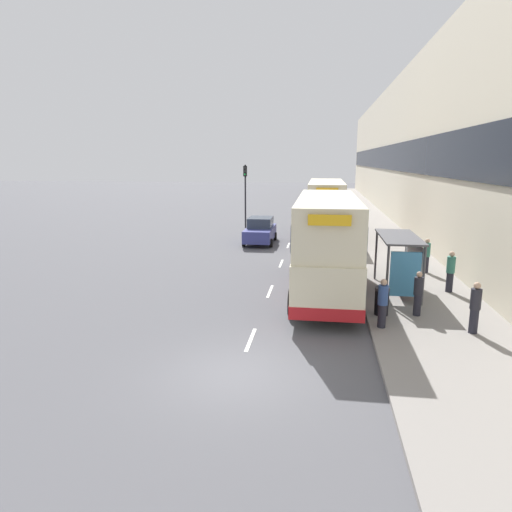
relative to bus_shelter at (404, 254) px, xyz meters
The scene contains 24 objects.
ground_plane 10.33m from the bus_shelter, 124.63° to the right, with size 220.00×220.00×0.00m, color #515156.
pavement 30.21m from the bus_shelter, 88.62° to the left, with size 5.00×93.00×0.14m.
terrace_facade 30.91m from the bus_shelter, 81.11° to the left, with size 3.10×93.00×13.64m.
lane_mark_0 8.43m from the bus_shelter, 134.63° to the right, with size 0.12×2.00×0.01m.
lane_mark_1 6.07m from the bus_shelter, behind, with size 0.12×2.00×0.01m.
lane_mark_2 8.31m from the bus_shelter, 135.49° to the left, with size 0.12×2.00×0.01m.
lane_mark_3 12.94m from the bus_shelter, 116.79° to the left, with size 0.12×2.00×0.01m.
lane_mark_4 18.23m from the bus_shelter, 108.56° to the left, with size 0.12×2.00×0.01m.
lane_mark_5 23.74m from the bus_shelter, 104.11° to the left, with size 0.12×2.00×0.01m.
lane_mark_6 29.35m from the bus_shelter, 101.37° to the left, with size 0.12×2.00×0.01m.
lane_mark_7 35.01m from the bus_shelter, 99.50° to the left, with size 0.12×2.00×0.01m.
bus_shelter is the anchor object (origin of this frame).
double_decker_bus_near 3.32m from the bus_shelter, behind, with size 2.85×10.17×4.30m.
double_decker_bus_ahead 15.45m from the bus_shelter, 102.05° to the left, with size 2.85×10.74×4.30m.
car_0 14.45m from the bus_shelter, 122.97° to the left, with size 2.08×4.57×1.84m.
car_1 57.57m from the bus_shelter, 92.63° to the left, with size 1.93×4.56×1.83m.
car_2 28.32m from the bus_shelter, 96.94° to the left, with size 2.03×4.26×1.76m.
pedestrian_at_shelter 2.34m from the bus_shelter, 13.84° to the left, with size 0.36×0.36×1.82m.
pedestrian_1 4.69m from the bus_shelter, 107.38° to the right, with size 0.34×0.34×1.73m.
pedestrian_2 4.86m from the bus_shelter, 70.34° to the right, with size 0.35×0.35×1.77m.
pedestrian_3 4.57m from the bus_shelter, 65.27° to the left, with size 0.35×0.35×1.77m.
pedestrian_4 3.06m from the bus_shelter, 88.23° to the right, with size 0.34×0.34×1.69m.
litter_bin 3.49m from the bus_shelter, 111.94° to the right, with size 0.55×0.55×1.05m.
traffic_light_far_kerb 22.16m from the bus_shelter, 117.42° to the left, with size 0.30×0.32×5.47m.
Camera 1 is at (2.19, -11.58, 5.86)m, focal length 32.00 mm.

